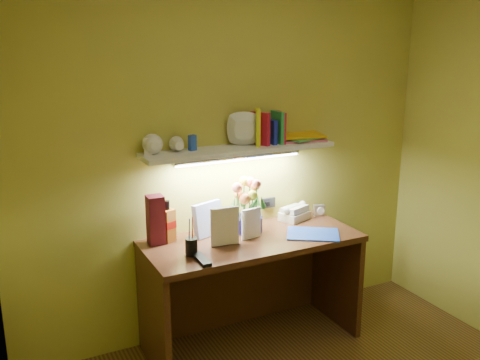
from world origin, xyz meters
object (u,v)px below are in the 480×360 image
telephone (294,212)px  whisky_bottle (168,221)px  desk (252,291)px  flower_bouquet (248,206)px  desk_clock (319,210)px

telephone → whisky_bottle: (-0.94, -0.00, 0.08)m
desk → flower_bouquet: (0.03, 0.13, 0.55)m
flower_bouquet → telephone: flower_bouquet is taller
flower_bouquet → telephone: 0.42m
flower_bouquet → whisky_bottle: size_ratio=1.30×
flower_bouquet → whisky_bottle: bearing=174.1°
whisky_bottle → desk_clock: bearing=0.2°
flower_bouquet → telephone: size_ratio=1.80×
desk → whisky_bottle: 0.74m
flower_bouquet → desk_clock: flower_bouquet is taller
telephone → desk_clock: size_ratio=2.47×
desk_clock → desk: bearing=-149.3°
flower_bouquet → telephone: bearing=8.2°
desk → whisky_bottle: whisky_bottle is taller
desk → flower_bouquet: size_ratio=4.01×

